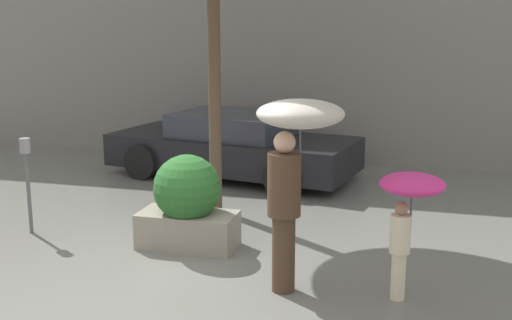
% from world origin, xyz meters
% --- Properties ---
extents(ground_plane, '(40.00, 40.00, 0.00)m').
position_xyz_m(ground_plane, '(0.00, 0.00, 0.00)').
color(ground_plane, slate).
extents(building_facade, '(18.00, 0.30, 6.00)m').
position_xyz_m(building_facade, '(0.00, 6.50, 3.00)').
color(building_facade, gray).
rests_on(building_facade, ground).
extents(planter_box, '(1.23, 0.85, 1.19)m').
position_xyz_m(planter_box, '(0.00, 1.02, 0.58)').
color(planter_box, gray).
rests_on(planter_box, ground).
extents(person_adult, '(0.89, 0.89, 2.05)m').
position_xyz_m(person_adult, '(1.56, 0.04, 1.53)').
color(person_adult, '#473323').
rests_on(person_adult, ground).
extents(person_child, '(0.65, 0.65, 1.33)m').
position_xyz_m(person_child, '(2.72, 0.14, 1.05)').
color(person_child, beige).
rests_on(person_child, ground).
extents(parked_car_near, '(4.72, 2.62, 1.17)m').
position_xyz_m(parked_car_near, '(-0.57, 4.80, 0.56)').
color(parked_car_near, black).
rests_on(parked_car_near, ground).
extents(parking_meter, '(0.14, 0.14, 1.30)m').
position_xyz_m(parking_meter, '(-2.25, 0.98, 0.93)').
color(parking_meter, '#595B60').
rests_on(parking_meter, ground).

